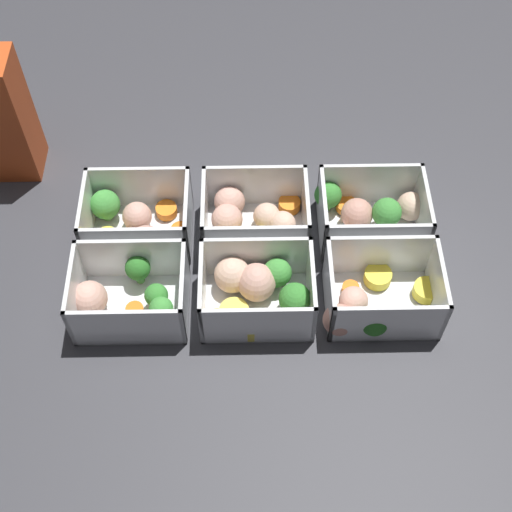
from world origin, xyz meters
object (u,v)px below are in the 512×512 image
object	(u,v)px
container_near_right	(374,299)
container_far_center	(251,218)
container_near_center	(258,290)
juice_carton	(3,116)
container_near_left	(127,296)
container_far_right	(370,213)
container_far_left	(135,222)

from	to	relation	value
container_near_right	container_far_center	xyz separation A→B (m)	(-0.15, 0.13, -0.00)
container_near_center	container_far_center	size ratio (longest dim) A/B	1.03
juice_carton	container_near_center	bearing A→B (deg)	-35.20
container_near_left	container_near_right	distance (m)	0.30
container_far_right	juice_carton	world-z (taller)	juice_carton
container_near_left	juice_carton	bearing A→B (deg)	126.01
container_near_center	container_far_right	distance (m)	0.19
container_near_center	container_far_left	xyz separation A→B (m)	(-0.16, 0.11, -0.00)
container_near_center	container_far_right	size ratio (longest dim) A/B	0.90
container_near_right	container_far_right	bearing A→B (deg)	85.55
container_near_center	container_near_right	size ratio (longest dim) A/B	0.86
container_far_right	juice_carton	distance (m)	0.50
container_near_right	container_near_center	bearing A→B (deg)	174.03
container_far_left	juice_carton	size ratio (longest dim) A/B	0.69
container_near_center	juice_carton	distance (m)	0.42
container_far_center	container_far_right	size ratio (longest dim) A/B	0.87
container_near_right	container_far_right	size ratio (longest dim) A/B	1.05
container_far_left	container_near_center	bearing A→B (deg)	-34.18
container_near_center	container_far_left	size ratio (longest dim) A/B	1.01
container_far_left	container_near_left	bearing A→B (deg)	-89.90
container_far_center	container_near_right	bearing A→B (deg)	-41.02
container_near_left	container_far_center	bearing A→B (deg)	38.13
container_near_left	juice_carton	world-z (taller)	juice_carton
container_near_right	juice_carton	world-z (taller)	juice_carton
container_far_right	container_near_right	bearing A→B (deg)	-94.45
container_far_center	juice_carton	distance (m)	0.36
juice_carton	container_far_left	bearing A→B (deg)	-36.10
container_near_left	container_far_center	distance (m)	0.19
container_far_left	container_near_right	bearing A→B (deg)	-22.27
container_far_left	juice_carton	distance (m)	0.23
container_far_center	juice_carton	bearing A→B (deg)	159.48
container_far_left	container_far_right	size ratio (longest dim) A/B	0.89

